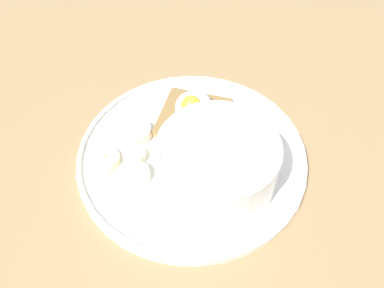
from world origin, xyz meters
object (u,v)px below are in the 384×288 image
object	(u,v)px
banana_slice_left	(139,132)
banana_slice_back	(138,174)
oatmeal_bowl	(218,164)
toast_slice	(194,117)
poached_egg	(193,107)
banana_slice_front	(134,156)
banana_slice_right	(105,159)

from	to	relation	value
banana_slice_left	banana_slice_back	bearing A→B (deg)	-167.60
banana_slice_left	banana_slice_back	size ratio (longest dim) A/B	1.13
oatmeal_bowl	banana_slice_back	bearing A→B (deg)	96.00
toast_slice	oatmeal_bowl	bearing A→B (deg)	-156.18
toast_slice	banana_slice_back	bearing A→B (deg)	153.23
oatmeal_bowl	poached_egg	distance (cm)	9.84
poached_egg	banana_slice_back	world-z (taller)	poached_egg
banana_slice_front	banana_slice_left	size ratio (longest dim) A/B	0.72
toast_slice	banana_slice_right	size ratio (longest dim) A/B	2.09
toast_slice	poached_egg	bearing A→B (deg)	159.42
toast_slice	banana_slice_back	xyz separation A→B (cm)	(-10.04, 5.07, 0.07)
oatmeal_bowl	banana_slice_front	xyz separation A→B (cm)	(1.70, 10.17, -2.71)
banana_slice_front	banana_slice_back	xyz separation A→B (cm)	(-2.65, -1.09, 0.11)
poached_egg	banana_slice_left	distance (cm)	7.56
banana_slice_front	banana_slice_back	distance (cm)	2.87
banana_slice_front	banana_slice_left	xyz separation A→B (cm)	(3.75, 0.32, 0.11)
toast_slice	banana_slice_right	xyz separation A→B (cm)	(-8.32, 9.48, -0.05)
oatmeal_bowl	banana_slice_left	xyz separation A→B (cm)	(5.45, 10.49, -2.60)
poached_egg	banana_slice_right	xyz separation A→B (cm)	(-8.16, 9.42, -2.07)
poached_egg	banana_slice_back	size ratio (longest dim) A/B	1.93
oatmeal_bowl	banana_slice_right	xyz separation A→B (cm)	(0.77, 13.49, -2.71)
banana_slice_back	poached_egg	bearing A→B (deg)	-26.87
banana_slice_front	banana_slice_left	distance (cm)	3.76
banana_slice_front	poached_egg	bearing A→B (deg)	-40.13
poached_egg	banana_slice_front	distance (cm)	9.68
oatmeal_bowl	banana_slice_back	distance (cm)	9.49
banana_slice_left	banana_slice_right	bearing A→B (deg)	147.25
banana_slice_left	banana_slice_right	xyz separation A→B (cm)	(-4.68, 3.01, -0.12)
oatmeal_bowl	banana_slice_left	bearing A→B (deg)	62.56
oatmeal_bowl	banana_slice_back	world-z (taller)	oatmeal_bowl
oatmeal_bowl	banana_slice_left	size ratio (longest dim) A/B	3.09
banana_slice_back	banana_slice_left	bearing A→B (deg)	12.40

